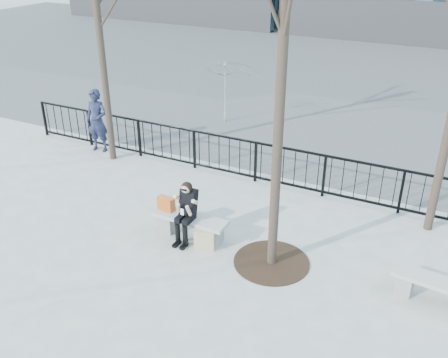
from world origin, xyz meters
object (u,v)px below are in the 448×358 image
at_px(bench_main, 190,224).
at_px(bench_second, 435,288).
at_px(standing_man, 97,121).
at_px(seated_woman, 186,213).

relative_size(bench_main, bench_second, 1.11).
distance_m(bench_main, standing_man, 5.50).
xyz_separation_m(bench_second, standing_man, (-9.55, 2.65, 0.65)).
xyz_separation_m(seated_woman, standing_man, (-4.70, 2.96, 0.25)).
height_order(bench_second, seated_woman, seated_woman).
relative_size(seated_woman, standing_man, 0.73).
xyz_separation_m(bench_main, standing_man, (-4.70, 2.80, 0.62)).
xyz_separation_m(bench_main, bench_second, (4.86, 0.15, -0.03)).
height_order(bench_main, seated_woman, seated_woman).
bearing_deg(bench_main, bench_second, 1.82).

